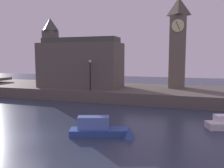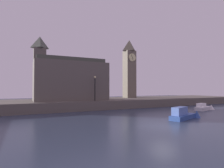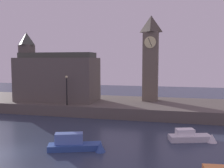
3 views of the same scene
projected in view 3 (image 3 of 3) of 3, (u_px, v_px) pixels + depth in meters
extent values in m
plane|color=#2D384C|center=(9.00, 153.00, 21.28)|extent=(120.00, 120.00, 0.00)
cube|color=#5B544C|center=(87.00, 105.00, 40.57)|extent=(70.00, 12.00, 1.50)
cube|color=#6B6051|center=(151.00, 67.00, 39.62)|extent=(2.28, 2.28, 10.52)
cylinder|color=beige|center=(150.00, 42.00, 38.13)|extent=(1.74, 0.12, 1.74)
cube|color=black|center=(150.00, 42.00, 38.06)|extent=(0.61, 0.04, 1.30)
pyramid|color=#4A4339|center=(151.00, 24.00, 39.03)|extent=(2.51, 2.51, 2.55)
cube|color=#5B544C|center=(57.00, 79.00, 39.78)|extent=(12.27, 5.64, 6.62)
cube|color=#5B544C|center=(27.00, 72.00, 40.91)|extent=(1.88, 1.88, 8.68)
pyramid|color=#474C42|center=(26.00, 39.00, 40.43)|extent=(2.07, 2.07, 1.94)
cube|color=#42473D|center=(57.00, 55.00, 39.45)|extent=(11.65, 3.38, 0.80)
cylinder|color=black|center=(67.00, 92.00, 35.66)|extent=(0.16, 0.16, 3.77)
sphere|color=#F2E099|center=(66.00, 77.00, 35.47)|extent=(0.36, 0.36, 0.36)
cube|color=silver|center=(190.00, 138.00, 24.64)|extent=(4.18, 2.45, 0.56)
cube|color=white|center=(185.00, 132.00, 24.70)|extent=(1.90, 1.40, 0.59)
cone|color=silver|center=(212.00, 139.00, 24.17)|extent=(1.50, 1.50, 0.99)
cube|color=#2D4C93|center=(75.00, 147.00, 22.18)|extent=(4.77, 2.74, 0.51)
cube|color=#5B7AC1|center=(69.00, 138.00, 22.24)|extent=(2.55, 1.64, 0.92)
cone|color=#2D4C93|center=(101.00, 149.00, 21.63)|extent=(1.48, 1.48, 1.15)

